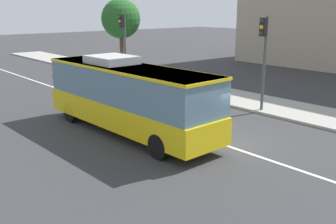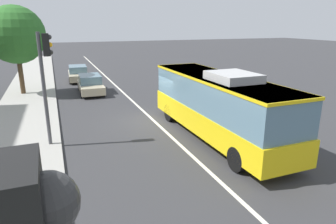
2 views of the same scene
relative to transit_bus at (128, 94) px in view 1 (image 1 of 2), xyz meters
The scene contains 7 objects.
ground_plane 4.75m from the transit_bus, 27.86° to the left, with size 160.00×160.00×0.00m, color #333335.
sidewalk_kerb 10.13m from the transit_bus, 67.13° to the left, with size 80.00×3.81×0.14m, color #9E9B93.
lane_centre_line 4.74m from the transit_bus, 27.86° to the left, with size 76.00×0.16×0.01m, color silver.
transit_bus is the anchor object (origin of this frame).
traffic_light_near_corner 13.89m from the transit_bus, 146.17° to the left, with size 0.32×0.62×5.20m.
traffic_light_mid_block 8.01m from the transit_bus, 76.80° to the left, with size 0.32×0.62×5.20m.
street_tree_kerbside_centre 18.55m from the transit_bus, 146.54° to the left, with size 3.48×3.48×6.48m.
Camera 1 is at (10.32, -11.90, 5.56)m, focal length 41.44 mm.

